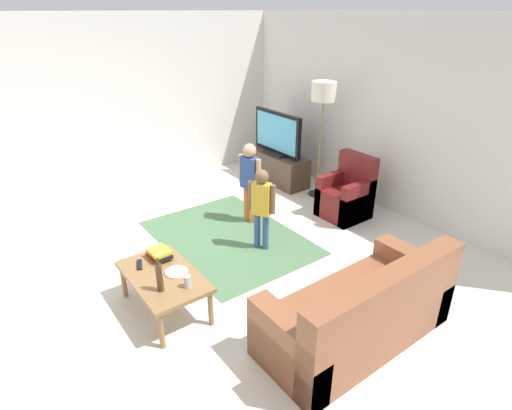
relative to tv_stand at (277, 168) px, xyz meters
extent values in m
plane|color=beige|center=(1.68, -2.30, -0.24)|extent=(7.80, 7.80, 0.00)
cube|color=silver|center=(1.68, 0.70, 1.11)|extent=(6.00, 0.12, 2.70)
cube|color=silver|center=(-1.32, -2.30, 1.11)|extent=(0.12, 6.00, 2.70)
cube|color=#4C724C|center=(1.16, -1.77, -0.24)|extent=(2.20, 1.60, 0.01)
cube|color=#4C3828|center=(0.00, 0.00, 0.01)|extent=(1.20, 0.44, 0.50)
cube|color=black|center=(0.00, -0.05, -0.14)|extent=(1.10, 0.32, 0.03)
cube|color=black|center=(0.00, -0.02, 0.27)|extent=(0.44, 0.28, 0.03)
cube|color=black|center=(0.00, -0.02, 0.63)|extent=(1.10, 0.07, 0.68)
cube|color=#59B2D8|center=(0.00, -0.06, 0.63)|extent=(1.00, 0.01, 0.58)
cube|color=brown|center=(3.37, -1.84, -0.03)|extent=(0.80, 1.80, 0.42)
cube|color=brown|center=(3.67, -1.84, 0.19)|extent=(0.20, 1.80, 0.86)
cube|color=brown|center=(3.37, -2.64, 0.06)|extent=(0.80, 0.20, 0.60)
cube|color=brown|center=(3.37, -1.04, 0.06)|extent=(0.80, 0.20, 0.60)
cube|color=#B22823|center=(3.52, -1.29, 0.32)|extent=(0.10, 0.32, 0.32)
cube|color=maroon|center=(1.63, -0.10, -0.03)|extent=(0.60, 0.60, 0.42)
cube|color=maroon|center=(1.63, 0.12, 0.21)|extent=(0.60, 0.16, 0.90)
cube|color=maroon|center=(1.39, -0.10, 0.06)|extent=(0.12, 0.60, 0.60)
cube|color=maroon|center=(1.87, -0.10, 0.06)|extent=(0.12, 0.60, 0.60)
cylinder|color=#262626|center=(0.83, 0.15, -0.23)|extent=(0.28, 0.28, 0.02)
cylinder|color=#99844C|center=(0.83, 0.15, 0.52)|extent=(0.03, 0.03, 1.50)
cylinder|color=silver|center=(0.83, 0.15, 1.40)|extent=(0.36, 0.36, 0.28)
cylinder|color=orange|center=(0.88, -1.27, 0.01)|extent=(0.09, 0.09, 0.51)
cylinder|color=orange|center=(1.00, -1.25, 0.01)|extent=(0.09, 0.09, 0.51)
cube|color=#2D478C|center=(0.94, -1.26, 0.49)|extent=(0.27, 0.18, 0.44)
sphere|color=tan|center=(0.94, -1.26, 0.80)|extent=(0.18, 0.18, 0.18)
cylinder|color=tan|center=(0.79, -1.29, 0.51)|extent=(0.07, 0.07, 0.39)
cylinder|color=tan|center=(1.10, -1.23, 0.51)|extent=(0.07, 0.07, 0.39)
cylinder|color=#33598C|center=(1.57, -1.60, -0.01)|extent=(0.08, 0.08, 0.47)
cylinder|color=#33598C|center=(1.67, -1.54, -0.01)|extent=(0.08, 0.08, 0.47)
cube|color=gold|center=(1.62, -1.57, 0.43)|extent=(0.26, 0.22, 0.40)
sphere|color=brown|center=(1.62, -1.57, 0.71)|extent=(0.17, 0.17, 0.17)
cylinder|color=brown|center=(1.50, -1.64, 0.45)|extent=(0.06, 0.06, 0.36)
cylinder|color=brown|center=(1.74, -1.50, 0.45)|extent=(0.06, 0.06, 0.36)
cube|color=olive|center=(2.01, -3.05, 0.16)|extent=(1.00, 0.60, 0.04)
cylinder|color=olive|center=(1.56, -3.30, -0.05)|extent=(0.05, 0.05, 0.38)
cylinder|color=olive|center=(2.46, -3.30, -0.05)|extent=(0.05, 0.05, 0.38)
cylinder|color=olive|center=(1.56, -2.80, -0.05)|extent=(0.05, 0.05, 0.38)
cylinder|color=olive|center=(2.46, -2.80, -0.05)|extent=(0.05, 0.05, 0.38)
cube|color=red|center=(1.70, -2.95, 0.19)|extent=(0.23, 0.20, 0.03)
cube|color=black|center=(1.72, -2.94, 0.22)|extent=(0.27, 0.16, 0.04)
cube|color=yellow|center=(1.73, -2.95, 0.26)|extent=(0.23, 0.20, 0.04)
cylinder|color=#4C3319|center=(2.23, -3.17, 0.32)|extent=(0.06, 0.06, 0.28)
cylinder|color=#4C3319|center=(2.23, -3.17, 0.49)|extent=(0.02, 0.02, 0.06)
cube|color=black|center=(1.73, -3.17, 0.19)|extent=(0.18, 0.11, 0.02)
cylinder|color=silver|center=(2.33, -2.95, 0.24)|extent=(0.07, 0.07, 0.12)
cylinder|color=white|center=(2.06, -2.93, 0.18)|extent=(0.22, 0.22, 0.02)
cube|color=silver|center=(2.08, -2.93, 0.19)|extent=(0.15, 0.03, 0.01)
camera|label=1|loc=(5.21, -4.30, 2.48)|focal=29.15mm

